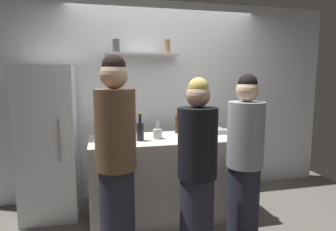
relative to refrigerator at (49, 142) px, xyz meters
name	(u,v)px	position (x,y,z in m)	size (l,w,h in m)	color
back_wall_assembly	(164,99)	(1.44, 0.40, 0.44)	(4.80, 0.32, 2.60)	white
refrigerator	(49,142)	(0.00, 0.00, 0.00)	(0.61, 0.67, 1.74)	silver
counter	(168,177)	(1.32, -0.37, -0.40)	(1.74, 0.73, 0.93)	#B7B2A8
baking_pan	(211,131)	(1.88, -0.25, 0.09)	(0.34, 0.24, 0.05)	gray
utensil_holder	(157,134)	(1.19, -0.40, 0.12)	(0.10, 0.10, 0.22)	#B2B2B7
wine_bottle_pale_glass	(99,126)	(0.56, -0.19, 0.20)	(0.07, 0.07, 0.35)	#B2BFB2
wine_bottle_amber_glass	(178,124)	(1.50, -0.14, 0.18)	(0.07, 0.07, 0.31)	#472814
wine_bottle_dark_glass	(140,131)	(0.99, -0.45, 0.18)	(0.08, 0.08, 0.31)	black
water_bottle_plastic	(241,129)	(2.12, -0.57, 0.16)	(0.09, 0.09, 0.22)	silver
person_blonde	(197,173)	(1.38, -1.19, -0.08)	(0.34, 0.34, 1.61)	#262633
person_brown_jacket	(116,162)	(0.70, -1.08, 0.03)	(0.34, 0.34, 1.80)	#262633
person_grey_hoodie	(245,162)	(1.90, -1.07, -0.06)	(0.34, 0.34, 1.64)	#262633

